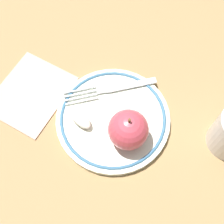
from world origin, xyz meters
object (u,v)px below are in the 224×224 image
object	(u,v)px
plate	(112,118)
apple_slice_front	(79,117)
fork	(113,89)
napkin_folded	(31,93)
apple_red_whole	(128,130)

from	to	relation	value
plate	apple_slice_front	size ratio (longest dim) A/B	3.70
plate	fork	bearing A→B (deg)	-179.16
fork	napkin_folded	distance (m)	0.16
plate	apple_red_whole	distance (m)	0.06
plate	napkin_folded	bearing A→B (deg)	-106.03
apple_red_whole	napkin_folded	xyz separation A→B (m)	(-0.08, -0.19, -0.05)
plate	fork	world-z (taller)	fork
apple_red_whole	apple_slice_front	world-z (taller)	apple_red_whole
plate	apple_slice_front	xyz separation A→B (m)	(0.01, -0.06, 0.02)
plate	apple_slice_front	distance (m)	0.06
apple_red_whole	napkin_folded	size ratio (longest dim) A/B	0.52
fork	napkin_folded	size ratio (longest dim) A/B	1.18
napkin_folded	apple_red_whole	bearing A→B (deg)	66.29
apple_slice_front	fork	size ratio (longest dim) A/B	0.32
plate	napkin_folded	size ratio (longest dim) A/B	1.40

